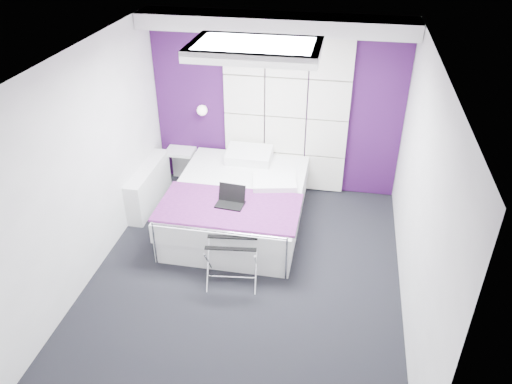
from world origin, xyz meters
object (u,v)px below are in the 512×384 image
(wall_lamp, at_px, (203,109))
(luggage_rack, at_px, (232,262))
(bed, at_px, (239,203))
(nightstand, at_px, (180,151))
(radiator, at_px, (149,186))
(laptop, at_px, (231,199))

(wall_lamp, xyz_separation_m, luggage_rack, (0.92, -2.18, -0.94))
(wall_lamp, bearing_deg, bed, -53.30)
(wall_lamp, xyz_separation_m, bed, (0.73, -0.98, -0.91))
(bed, bearing_deg, luggage_rack, -81.13)
(wall_lamp, xyz_separation_m, nightstand, (-0.39, -0.04, -0.70))
(radiator, bearing_deg, laptop, -26.17)
(laptop, bearing_deg, luggage_rack, -71.21)
(bed, distance_m, laptop, 0.57)
(wall_lamp, bearing_deg, radiator, -130.10)
(radiator, xyz_separation_m, luggage_rack, (1.56, -1.42, -0.02))
(wall_lamp, bearing_deg, laptop, -62.89)
(luggage_rack, relative_size, laptop, 1.69)
(radiator, distance_m, nightstand, 0.79)
(bed, height_order, luggage_rack, bed)
(nightstand, xyz_separation_m, luggage_rack, (1.30, -2.14, -0.24))
(bed, bearing_deg, wall_lamp, 126.70)
(wall_lamp, distance_m, luggage_rack, 2.55)
(nightstand, bearing_deg, radiator, -109.32)
(wall_lamp, bearing_deg, luggage_rack, -67.23)
(radiator, xyz_separation_m, nightstand, (0.25, 0.72, 0.22))
(wall_lamp, relative_size, radiator, 0.12)
(wall_lamp, bearing_deg, nightstand, -174.11)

